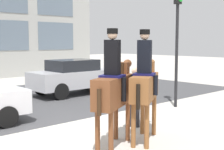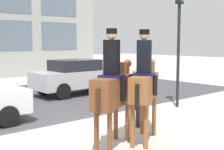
% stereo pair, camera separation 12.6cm
% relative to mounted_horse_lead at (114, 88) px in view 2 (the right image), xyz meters
% --- Properties ---
extents(ground_plane, '(80.00, 80.00, 0.00)m').
position_rel_mounted_horse_lead_xyz_m(ground_plane, '(0.36, 2.03, -1.37)').
color(ground_plane, beige).
extents(road_surface, '(21.26, 8.50, 0.01)m').
position_rel_mounted_horse_lead_xyz_m(road_surface, '(0.36, 6.78, -1.37)').
color(road_surface, '#444447').
rests_on(road_surface, ground_plane).
extents(mounted_horse_lead, '(1.88, 1.16, 2.70)m').
position_rel_mounted_horse_lead_xyz_m(mounted_horse_lead, '(0.00, 0.00, 0.00)').
color(mounted_horse_lead, brown).
rests_on(mounted_horse_lead, ground_plane).
extents(mounted_horse_companion, '(1.76, 1.26, 2.70)m').
position_rel_mounted_horse_lead_xyz_m(mounted_horse_companion, '(0.86, -0.17, 0.02)').
color(mounted_horse_companion, brown).
rests_on(mounted_horse_companion, ground_plane).
extents(pedestrian_bystander, '(0.74, 0.74, 1.70)m').
position_rel_mounted_horse_lead_xyz_m(pedestrian_bystander, '(1.56, 0.82, -0.37)').
color(pedestrian_bystander, '#232328').
rests_on(pedestrian_bystander, ground_plane).
extents(street_car_far_lane, '(4.11, 1.78, 1.60)m').
position_rel_mounted_horse_lead_xyz_m(street_car_far_lane, '(3.55, 6.56, -0.53)').
color(street_car_far_lane, '#B7B7BC').
rests_on(street_car_far_lane, ground_plane).
extents(traffic_light, '(0.24, 0.29, 4.48)m').
position_rel_mounted_horse_lead_xyz_m(traffic_light, '(4.70, 1.71, 1.60)').
color(traffic_light, black).
rests_on(traffic_light, ground_plane).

